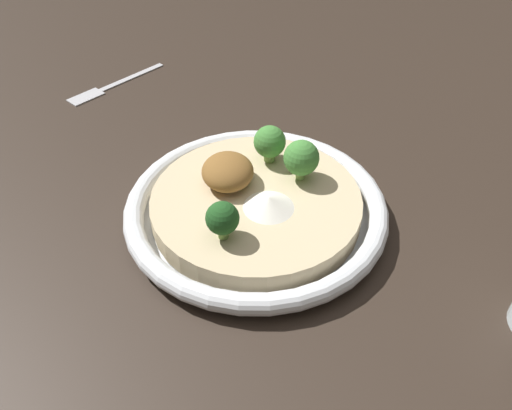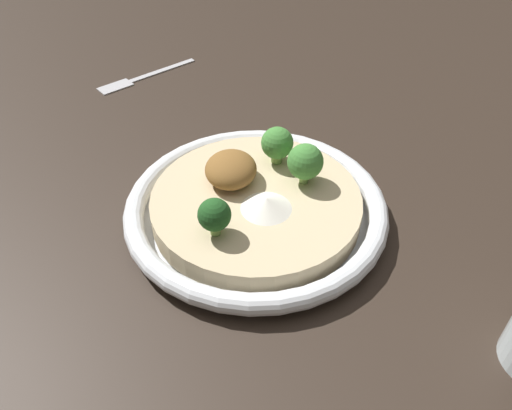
# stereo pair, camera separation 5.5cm
# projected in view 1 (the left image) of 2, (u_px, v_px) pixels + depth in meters

# --- Properties ---
(ground_plane) EXTENTS (6.00, 6.00, 0.00)m
(ground_plane) POSITION_uv_depth(u_px,v_px,m) (256.00, 218.00, 0.56)
(ground_plane) COLOR #2D231C
(risotto_bowl) EXTENTS (0.29, 0.29, 0.03)m
(risotto_bowl) POSITION_uv_depth(u_px,v_px,m) (256.00, 207.00, 0.55)
(risotto_bowl) COLOR silver
(risotto_bowl) RESTS_ON ground_plane
(cheese_sprinkle) EXTENTS (0.05, 0.05, 0.01)m
(cheese_sprinkle) POSITION_uv_depth(u_px,v_px,m) (269.00, 202.00, 0.52)
(cheese_sprinkle) COLOR white
(cheese_sprinkle) RESTS_ON risotto_bowl
(crispy_onion_garnish) EXTENTS (0.06, 0.06, 0.03)m
(crispy_onion_garnish) POSITION_uv_depth(u_px,v_px,m) (228.00, 171.00, 0.54)
(crispy_onion_garnish) COLOR brown
(crispy_onion_garnish) RESTS_ON risotto_bowl
(broccoli_right) EXTENTS (0.04, 0.04, 0.04)m
(broccoli_right) POSITION_uv_depth(u_px,v_px,m) (270.00, 142.00, 0.57)
(broccoli_right) COLOR #759E4C
(broccoli_right) RESTS_ON risotto_bowl
(broccoli_left) EXTENTS (0.03, 0.03, 0.04)m
(broccoli_left) POSITION_uv_depth(u_px,v_px,m) (222.00, 219.00, 0.47)
(broccoli_left) COLOR #759E4C
(broccoli_left) RESTS_ON risotto_bowl
(broccoli_front) EXTENTS (0.04, 0.04, 0.05)m
(broccoli_front) POSITION_uv_depth(u_px,v_px,m) (301.00, 158.00, 0.54)
(broccoli_front) COLOR #759E4C
(broccoli_front) RESTS_ON risotto_bowl
(fork_utensil) EXTENTS (0.13, 0.14, 0.00)m
(fork_utensil) POSITION_uv_depth(u_px,v_px,m) (108.00, 87.00, 0.78)
(fork_utensil) COLOR #B7B7BC
(fork_utensil) RESTS_ON ground_plane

